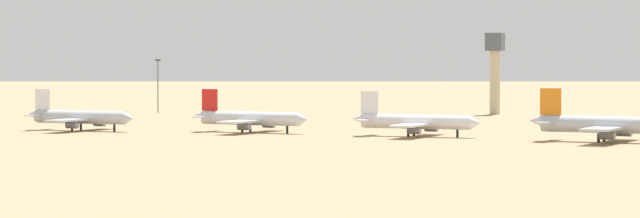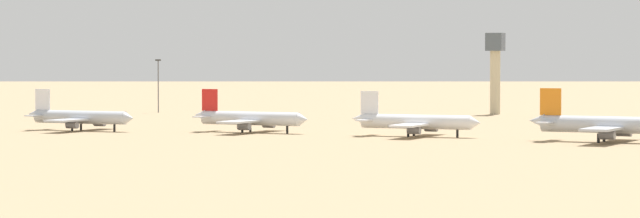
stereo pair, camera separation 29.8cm
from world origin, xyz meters
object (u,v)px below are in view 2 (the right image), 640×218
at_px(parked_jet_white_3, 80,117).
at_px(parked_jet_white_5, 415,122).
at_px(parked_jet_orange_6, 606,125).
at_px(light_pole_west, 158,82).
at_px(parked_jet_red_4, 250,118).
at_px(control_tower, 495,65).

xyz_separation_m(parked_jet_white_3, parked_jet_white_5, (84.67, 5.08, 0.04)).
distance_m(parked_jet_orange_6, light_pole_west, 196.11).
xyz_separation_m(parked_jet_white_3, light_pole_west, (-33.63, 107.45, 6.44)).
distance_m(parked_jet_red_4, parked_jet_white_5, 42.39).
relative_size(parked_jet_orange_6, control_tower, 1.37).
relative_size(parked_jet_white_5, control_tower, 1.23).
distance_m(parked_jet_red_4, parked_jet_orange_6, 87.58).
bearing_deg(parked_jet_orange_6, control_tower, 118.90).
height_order(parked_jet_white_5, parked_jet_orange_6, parked_jet_orange_6).
relative_size(parked_jet_white_3, light_pole_west, 1.80).
distance_m(parked_jet_white_5, control_tower, 128.83).
relative_size(parked_jet_red_4, light_pole_west, 1.84).
bearing_deg(parked_jet_red_4, parked_jet_white_5, 2.29).
bearing_deg(control_tower, parked_jet_white_5, -83.80).
height_order(parked_jet_white_3, control_tower, control_tower).
distance_m(control_tower, light_pole_west, 107.59).
height_order(parked_jet_white_3, parked_jet_orange_6, parked_jet_orange_6).
xyz_separation_m(parked_jet_white_3, parked_jet_orange_6, (129.49, -1.25, 0.42)).
relative_size(parked_jet_white_5, light_pole_west, 1.82).
distance_m(parked_jet_white_3, control_tower, 150.82).
xyz_separation_m(parked_jet_red_4, light_pole_west, (-75.98, 99.94, 6.38)).
bearing_deg(control_tower, light_pole_west, -166.46).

